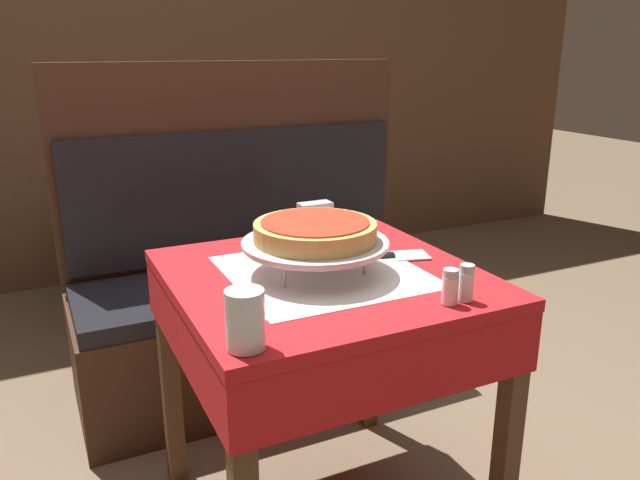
% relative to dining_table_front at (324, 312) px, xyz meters
% --- Properties ---
extents(dining_table_front, '(0.74, 0.74, 0.73)m').
position_rel_dining_table_front_xyz_m(dining_table_front, '(0.00, 0.00, 0.00)').
color(dining_table_front, red).
rests_on(dining_table_front, ground_plane).
extents(dining_table_rear, '(0.74, 0.74, 0.73)m').
position_rel_dining_table_front_xyz_m(dining_table_rear, '(-0.00, 1.77, 0.00)').
color(dining_table_rear, '#1E6B33').
rests_on(dining_table_rear, ground_plane).
extents(booth_bench, '(1.34, 0.52, 1.22)m').
position_rel_dining_table_front_xyz_m(booth_bench, '(0.09, 0.79, -0.28)').
color(booth_bench, '#3D2316').
rests_on(booth_bench, ground_plane).
extents(back_wall_panel, '(6.00, 0.04, 2.40)m').
position_rel_dining_table_front_xyz_m(back_wall_panel, '(0.00, 2.23, 0.58)').
color(back_wall_panel, brown).
rests_on(back_wall_panel, ground_plane).
extents(pizza_pan_stand, '(0.36, 0.36, 0.08)m').
position_rel_dining_table_front_xyz_m(pizza_pan_stand, '(-0.02, 0.00, 0.18)').
color(pizza_pan_stand, '#ADADB2').
rests_on(pizza_pan_stand, dining_table_front).
extents(deep_dish_pizza, '(0.30, 0.30, 0.05)m').
position_rel_dining_table_front_xyz_m(deep_dish_pizza, '(-0.02, 0.00, 0.22)').
color(deep_dish_pizza, tan).
rests_on(deep_dish_pizza, pizza_pan_stand).
extents(pizza_server, '(0.26, 0.12, 0.01)m').
position_rel_dining_table_front_xyz_m(pizza_server, '(0.19, 0.03, 0.11)').
color(pizza_server, '#BCBCC1').
rests_on(pizza_server, dining_table_front).
extents(water_glass_near, '(0.07, 0.07, 0.11)m').
position_rel_dining_table_front_xyz_m(water_glass_near, '(-0.31, -0.31, 0.17)').
color(water_glass_near, silver).
rests_on(water_glass_near, dining_table_front).
extents(salt_shaker, '(0.04, 0.04, 0.08)m').
position_rel_dining_table_front_xyz_m(salt_shaker, '(0.16, -0.30, 0.15)').
color(salt_shaker, silver).
rests_on(salt_shaker, dining_table_front).
extents(pepper_shaker, '(0.03, 0.03, 0.08)m').
position_rel_dining_table_front_xyz_m(pepper_shaker, '(0.20, -0.30, 0.15)').
color(pepper_shaker, silver).
rests_on(pepper_shaker, dining_table_front).
extents(napkin_holder, '(0.10, 0.05, 0.09)m').
position_rel_dining_table_front_xyz_m(napkin_holder, '(0.13, 0.33, 0.16)').
color(napkin_holder, '#B2B2B7').
rests_on(napkin_holder, dining_table_front).
extents(condiment_caddy, '(0.12, 0.12, 0.16)m').
position_rel_dining_table_front_xyz_m(condiment_caddy, '(0.01, 1.80, 0.16)').
color(condiment_caddy, black).
rests_on(condiment_caddy, dining_table_rear).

